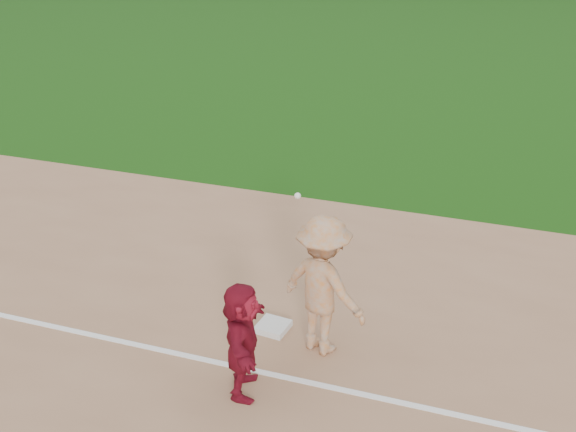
% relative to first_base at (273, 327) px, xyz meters
% --- Properties ---
extents(ground, '(160.00, 160.00, 0.00)m').
position_rel_first_base_xyz_m(ground, '(-0.21, -0.22, -0.07)').
color(ground, '#17460D').
rests_on(ground, ground).
extents(foul_line, '(60.00, 0.10, 0.01)m').
position_rel_first_base_xyz_m(foul_line, '(-0.21, -1.02, -0.05)').
color(foul_line, white).
rests_on(foul_line, infield_dirt).
extents(first_base, '(0.49, 0.49, 0.10)m').
position_rel_first_base_xyz_m(first_base, '(0.00, 0.00, 0.00)').
color(first_base, silver).
rests_on(first_base, infield_dirt).
extents(base_runner, '(0.88, 1.57, 1.61)m').
position_rel_first_base_xyz_m(base_runner, '(0.12, -1.44, 0.76)').
color(base_runner, maroon).
rests_on(base_runner, infield_dirt).
extents(first_base_play, '(1.53, 1.21, 2.41)m').
position_rel_first_base_xyz_m(first_base_play, '(0.82, -0.20, 0.99)').
color(first_base_play, '#A2A1A4').
rests_on(first_base_play, infield_dirt).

